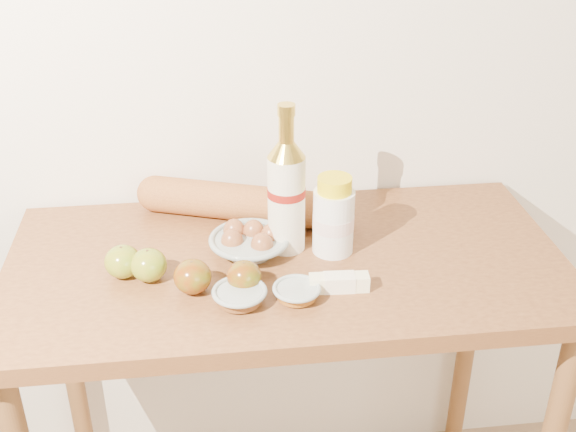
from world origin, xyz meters
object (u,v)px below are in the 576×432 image
(bourbon_bottle, at_px, (286,193))
(cream_bottle, at_px, (334,217))
(egg_bowl, at_px, (250,242))
(baguette, at_px, (242,203))
(table, at_px, (286,305))

(bourbon_bottle, distance_m, cream_bottle, 0.11)
(bourbon_bottle, bearing_deg, egg_bowl, 169.89)
(egg_bowl, height_order, baguette, baguette)
(bourbon_bottle, relative_size, baguette, 0.64)
(cream_bottle, xyz_separation_m, baguette, (-0.19, 0.17, -0.04))
(table, xyz_separation_m, cream_bottle, (0.10, 0.02, 0.21))
(bourbon_bottle, bearing_deg, table, -114.25)
(table, height_order, baguette, baguette)
(cream_bottle, distance_m, egg_bowl, 0.19)
(bourbon_bottle, relative_size, egg_bowl, 1.46)
(cream_bottle, bearing_deg, bourbon_bottle, -175.04)
(bourbon_bottle, relative_size, cream_bottle, 1.88)
(table, distance_m, baguette, 0.26)
(baguette, bearing_deg, egg_bowl, -68.38)
(bourbon_bottle, distance_m, baguette, 0.19)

